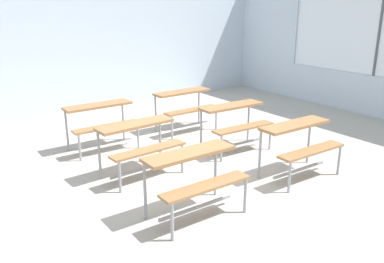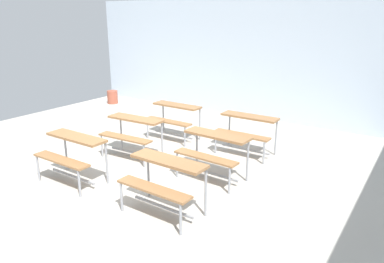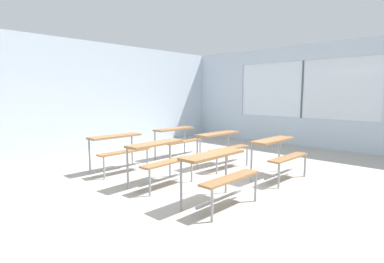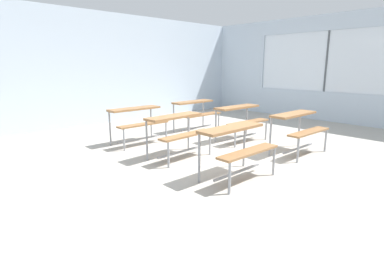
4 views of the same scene
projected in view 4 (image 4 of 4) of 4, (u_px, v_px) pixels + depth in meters
name	position (u px, v px, depth m)	size (l,w,h in m)	color
ground	(223.00, 160.00, 5.24)	(10.00, 9.00, 0.05)	#ADA89E
wall_back	(99.00, 69.00, 8.12)	(10.00, 0.12, 3.00)	silver
wall_right	(349.00, 71.00, 8.15)	(0.12, 9.00, 3.00)	silver
desk_bench_r0c0	(237.00, 140.00, 4.22)	(1.10, 0.60, 0.74)	olive
desk_bench_r0c1	(299.00, 123.00, 5.45)	(1.11, 0.62, 0.74)	olive
desk_bench_r1c0	(178.00, 126.00, 5.21)	(1.13, 0.64, 0.74)	olive
desk_bench_r1c1	(241.00, 115.00, 6.36)	(1.13, 0.64, 0.74)	olive
desk_bench_r2c0	(138.00, 117.00, 6.14)	(1.11, 0.61, 0.74)	olive
desk_bench_r2c1	(196.00, 109.00, 7.29)	(1.10, 0.59, 0.74)	olive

